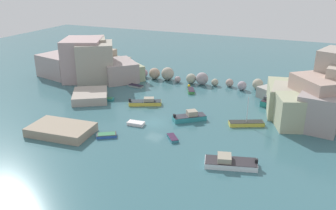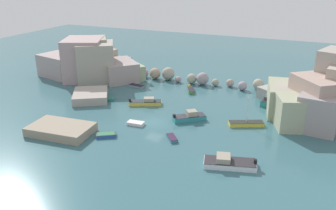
{
  "view_description": "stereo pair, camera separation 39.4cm",
  "coord_description": "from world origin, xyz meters",
  "px_view_note": "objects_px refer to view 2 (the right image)",
  "views": [
    {
      "loc": [
        21.99,
        -45.57,
        22.21
      ],
      "look_at": [
        0.0,
        5.47,
        1.0
      ],
      "focal_mm": 38.05,
      "sensor_mm": 36.0,
      "label": 1
    },
    {
      "loc": [
        22.35,
        -45.41,
        22.21
      ],
      "look_at": [
        0.0,
        5.47,
        1.0
      ],
      "focal_mm": 38.05,
      "sensor_mm": 36.0,
      "label": 2
    }
  ],
  "objects_px": {
    "moored_boat_1": "(272,100)",
    "moored_boat_9": "(136,123)",
    "channel_buoy": "(189,86)",
    "moored_boat_5": "(172,138)",
    "moored_boat_4": "(59,122)",
    "moored_boat_8": "(229,163)",
    "moored_boat_7": "(137,86)",
    "moored_boat_11": "(189,117)",
    "moored_boat_6": "(191,91)",
    "moored_boat_0": "(246,124)",
    "moored_boat_3": "(146,102)",
    "moored_boat_2": "(106,135)",
    "moored_boat_10": "(105,99)",
    "stone_dock": "(61,129)"
  },
  "relations": [
    {
      "from": "moored_boat_0",
      "to": "moored_boat_6",
      "type": "xyz_separation_m",
      "value": [
        -13.14,
        11.6,
        -0.06
      ]
    },
    {
      "from": "moored_boat_3",
      "to": "moored_boat_10",
      "type": "xyz_separation_m",
      "value": [
        -7.76,
        -0.94,
        -0.22
      ]
    },
    {
      "from": "moored_boat_6",
      "to": "moored_boat_10",
      "type": "height_order",
      "value": "moored_boat_6"
    },
    {
      "from": "moored_boat_0",
      "to": "moored_boat_7",
      "type": "xyz_separation_m",
      "value": [
        -24.38,
        10.12,
        -0.13
      ]
    },
    {
      "from": "moored_boat_1",
      "to": "moored_boat_11",
      "type": "distance_m",
      "value": 16.65
    },
    {
      "from": "moored_boat_6",
      "to": "moored_boat_7",
      "type": "height_order",
      "value": "moored_boat_6"
    },
    {
      "from": "moored_boat_4",
      "to": "moored_boat_9",
      "type": "xyz_separation_m",
      "value": [
        10.96,
        4.47,
        -0.07
      ]
    },
    {
      "from": "moored_boat_7",
      "to": "moored_boat_9",
      "type": "height_order",
      "value": "moored_boat_9"
    },
    {
      "from": "moored_boat_2",
      "to": "moored_boat_10",
      "type": "relative_size",
      "value": 0.93
    },
    {
      "from": "channel_buoy",
      "to": "moored_boat_2",
      "type": "xyz_separation_m",
      "value": [
        -2.85,
        -26.09,
        -0.03
      ]
    },
    {
      "from": "moored_boat_7",
      "to": "moored_boat_11",
      "type": "distance_m",
      "value": 19.64
    },
    {
      "from": "channel_buoy",
      "to": "moored_boat_5",
      "type": "relative_size",
      "value": 0.21
    },
    {
      "from": "channel_buoy",
      "to": "moored_boat_11",
      "type": "height_order",
      "value": "moored_boat_11"
    },
    {
      "from": "moored_boat_7",
      "to": "moored_boat_4",
      "type": "bearing_deg",
      "value": 91.71
    },
    {
      "from": "moored_boat_2",
      "to": "moored_boat_5",
      "type": "relative_size",
      "value": 1.2
    },
    {
      "from": "moored_boat_7",
      "to": "moored_boat_2",
      "type": "bearing_deg",
      "value": 115.11
    },
    {
      "from": "moored_boat_0",
      "to": "moored_boat_7",
      "type": "height_order",
      "value": "moored_boat_0"
    },
    {
      "from": "moored_boat_0",
      "to": "moored_boat_5",
      "type": "relative_size",
      "value": 2.07
    },
    {
      "from": "moored_boat_5",
      "to": "moored_boat_9",
      "type": "bearing_deg",
      "value": 32.03
    },
    {
      "from": "moored_boat_3",
      "to": "moored_boat_11",
      "type": "bearing_deg",
      "value": -45.15
    },
    {
      "from": "moored_boat_7",
      "to": "moored_boat_11",
      "type": "bearing_deg",
      "value": 150.88
    },
    {
      "from": "moored_boat_5",
      "to": "moored_boat_9",
      "type": "height_order",
      "value": "moored_boat_9"
    },
    {
      "from": "channel_buoy",
      "to": "moored_boat_11",
      "type": "relative_size",
      "value": 0.11
    },
    {
      "from": "channel_buoy",
      "to": "moored_boat_8",
      "type": "bearing_deg",
      "value": -60.75
    },
    {
      "from": "moored_boat_0",
      "to": "moored_boat_9",
      "type": "xyz_separation_m",
      "value": [
        -15.53,
        -6.49,
        -0.1
      ]
    },
    {
      "from": "moored_boat_4",
      "to": "moored_boat_6",
      "type": "bearing_deg",
      "value": -132.62
    },
    {
      "from": "channel_buoy",
      "to": "moored_boat_4",
      "type": "height_order",
      "value": "moored_boat_4"
    },
    {
      "from": "moored_boat_7",
      "to": "moored_boat_11",
      "type": "relative_size",
      "value": 0.61
    },
    {
      "from": "stone_dock",
      "to": "moored_boat_6",
      "type": "xyz_separation_m",
      "value": [
        10.79,
        25.11,
        -0.36
      ]
    },
    {
      "from": "moored_boat_1",
      "to": "moored_boat_9",
      "type": "bearing_deg",
      "value": -32.89
    },
    {
      "from": "moored_boat_4",
      "to": "moored_boat_11",
      "type": "relative_size",
      "value": 0.9
    },
    {
      "from": "channel_buoy",
      "to": "moored_boat_6",
      "type": "bearing_deg",
      "value": -62.59
    },
    {
      "from": "moored_boat_6",
      "to": "moored_boat_3",
      "type": "bearing_deg",
      "value": -51.54
    },
    {
      "from": "moored_boat_1",
      "to": "moored_boat_10",
      "type": "relative_size",
      "value": 1.74
    },
    {
      "from": "moored_boat_4",
      "to": "moored_boat_5",
      "type": "xyz_separation_m",
      "value": [
        18.02,
        2.11,
        -0.1
      ]
    },
    {
      "from": "moored_boat_2",
      "to": "moored_boat_10",
      "type": "bearing_deg",
      "value": -88.63
    },
    {
      "from": "moored_boat_3",
      "to": "moored_boat_1",
      "type": "bearing_deg",
      "value": -0.22
    },
    {
      "from": "channel_buoy",
      "to": "moored_boat_6",
      "type": "distance_m",
      "value": 3.07
    },
    {
      "from": "moored_boat_8",
      "to": "stone_dock",
      "type": "bearing_deg",
      "value": -13.65
    },
    {
      "from": "moored_boat_9",
      "to": "channel_buoy",
      "type": "bearing_deg",
      "value": 83.72
    },
    {
      "from": "moored_boat_0",
      "to": "moored_boat_3",
      "type": "bearing_deg",
      "value": 148.73
    },
    {
      "from": "moored_boat_7",
      "to": "moored_boat_9",
      "type": "xyz_separation_m",
      "value": [
        8.85,
        -16.61,
        0.03
      ]
    },
    {
      "from": "channel_buoy",
      "to": "moored_boat_8",
      "type": "distance_m",
      "value": 31.07
    },
    {
      "from": "moored_boat_5",
      "to": "moored_boat_6",
      "type": "distance_m",
      "value": 20.98
    },
    {
      "from": "stone_dock",
      "to": "moored_boat_0",
      "type": "height_order",
      "value": "moored_boat_0"
    },
    {
      "from": "channel_buoy",
      "to": "moored_boat_3",
      "type": "bearing_deg",
      "value": -105.77
    },
    {
      "from": "moored_boat_4",
      "to": "moored_boat_10",
      "type": "relative_size",
      "value": 1.39
    },
    {
      "from": "moored_boat_5",
      "to": "moored_boat_7",
      "type": "xyz_separation_m",
      "value": [
        -15.9,
        18.97,
        -0.0
      ]
    },
    {
      "from": "moored_boat_4",
      "to": "moored_boat_8",
      "type": "height_order",
      "value": "moored_boat_8"
    },
    {
      "from": "moored_boat_2",
      "to": "moored_boat_10",
      "type": "xyz_separation_m",
      "value": [
        -8.42,
        12.7,
        -0.01
      ]
    }
  ]
}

